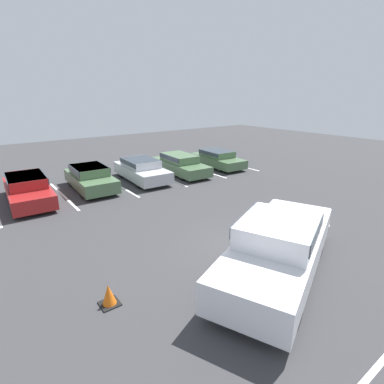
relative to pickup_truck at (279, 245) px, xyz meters
The scene contains 13 objects.
ground_plane 1.32m from the pickup_truck, 78.87° to the left, with size 60.00×60.00×0.00m, color #38383A.
stall_stripe_b 11.35m from the pickup_truck, 105.82° to the left, with size 0.12×5.20×0.01m, color white.
stall_stripe_c 10.92m from the pickup_truck, 90.62° to the left, with size 0.12×5.20×0.01m, color white.
stall_stripe_d 11.29m from the pickup_truck, 75.34° to the left, with size 0.12×5.20×0.01m, color white.
stall_stripe_e 12.37m from the pickup_truck, 61.90° to the left, with size 0.12×5.20×0.01m, color white.
stall_stripe_f 14.01m from the pickup_truck, 51.11° to the left, with size 0.12×5.20×0.01m, color white.
pickup_truck is the anchor object (origin of this frame).
parked_sedan_a 11.87m from the pickup_truck, 112.82° to the left, with size 1.97×4.80×1.28m.
parked_sedan_b 11.21m from the pickup_truck, 97.97° to the left, with size 1.94×4.30×1.27m.
parked_sedan_c 11.14m from the pickup_truck, 82.41° to the left, with size 2.07×4.63×1.26m.
parked_sedan_d 11.75m from the pickup_truck, 69.03° to the left, with size 1.99×4.86×1.24m.
parked_sedan_e 13.17m from the pickup_truck, 56.04° to the left, with size 2.00×4.43×1.16m.
traffic_cone 4.73m from the pickup_truck, 160.23° to the left, with size 0.46×0.46×0.56m.
Camera 1 is at (-6.66, -5.49, 4.93)m, focal length 28.00 mm.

